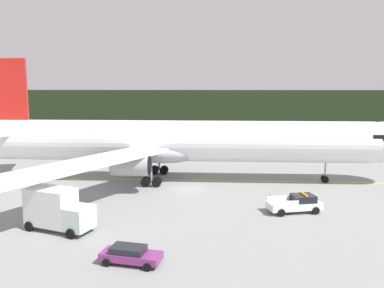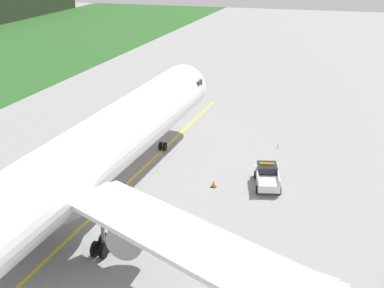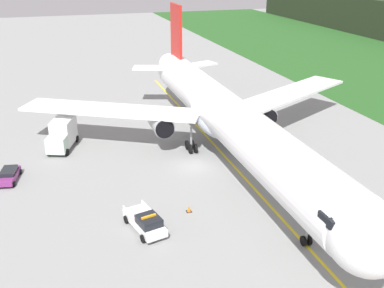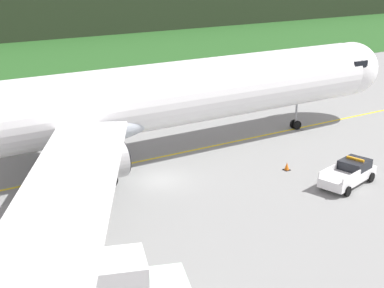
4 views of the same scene
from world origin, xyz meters
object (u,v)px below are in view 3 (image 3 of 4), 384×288
object	(u,v)px
catering_truck	(62,134)
staff_car	(9,175)
airliner	(226,116)
apron_cone	(189,209)
ops_pickup_truck	(145,222)

from	to	relation	value
catering_truck	staff_car	xyz separation A→B (m)	(7.87, -6.30, -1.24)
airliner	apron_cone	bearing A→B (deg)	-35.78
ops_pickup_truck	staff_car	xyz separation A→B (m)	(-14.52, -12.49, -0.20)
staff_car	apron_cone	xyz separation A→B (m)	(12.54, 17.25, -0.38)
ops_pickup_truck	catering_truck	distance (m)	23.26
airliner	staff_car	world-z (taller)	airliner
airliner	catering_truck	size ratio (longest dim) A/B	9.17
airliner	apron_cone	distance (m)	15.00
airliner	apron_cone	world-z (taller)	airliner
airliner	apron_cone	xyz separation A→B (m)	(11.47, -8.27, -5.01)
airliner	ops_pickup_truck	world-z (taller)	airliner
airliner	staff_car	size ratio (longest dim) A/B	13.06
ops_pickup_truck	catering_truck	bearing A→B (deg)	-164.55
airliner	ops_pickup_truck	distance (m)	19.24
ops_pickup_truck	apron_cone	size ratio (longest dim) A/B	8.77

